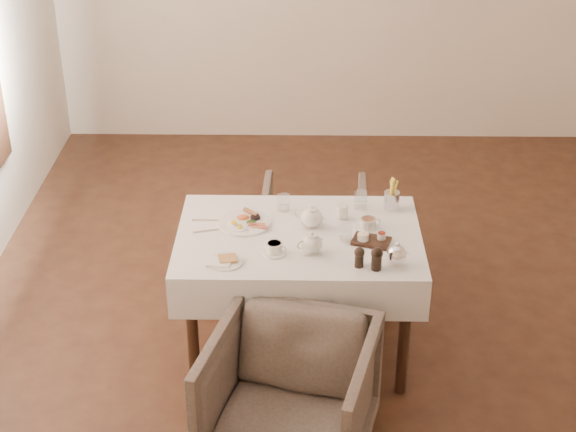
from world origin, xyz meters
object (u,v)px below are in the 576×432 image
(breakfast_plate, at_px, (245,222))
(teapot_centre, at_px, (312,216))
(table, at_px, (299,253))
(armchair_near, at_px, (290,400))
(armchair_far, at_px, (314,233))

(breakfast_plate, height_order, teapot_centre, teapot_centre)
(breakfast_plate, xyz_separation_m, teapot_centre, (0.36, -0.03, 0.06))
(table, bearing_deg, armchair_near, -92.59)
(table, relative_size, teapot_centre, 7.81)
(table, xyz_separation_m, teapot_centre, (0.07, 0.08, 0.18))
(armchair_near, height_order, breakfast_plate, breakfast_plate)
(breakfast_plate, bearing_deg, armchair_near, -95.60)
(table, distance_m, teapot_centre, 0.21)
(armchair_far, bearing_deg, armchair_near, 87.61)
(armchair_near, distance_m, armchair_far, 1.64)
(table, height_order, armchair_far, table)
(breakfast_plate, relative_size, teapot_centre, 1.73)
(armchair_far, distance_m, teapot_centre, 0.90)
(table, xyz_separation_m, breakfast_plate, (-0.29, 0.11, 0.13))
(armchair_near, bearing_deg, breakfast_plate, 120.01)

